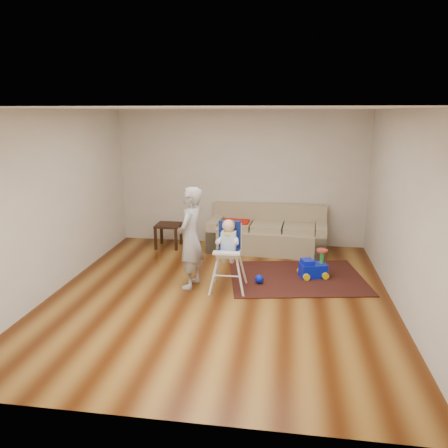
# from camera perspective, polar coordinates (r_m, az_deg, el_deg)

# --- Properties ---
(ground) EXTENTS (5.50, 5.50, 0.00)m
(ground) POSITION_cam_1_polar(r_m,az_deg,el_deg) (6.59, -0.51, -9.32)
(ground) COLOR #441C06
(ground) RESTS_ON ground
(room_envelope) EXTENTS (5.04, 5.52, 2.72)m
(room_envelope) POSITION_cam_1_polar(r_m,az_deg,el_deg) (6.59, 0.16, 7.65)
(room_envelope) COLOR beige
(room_envelope) RESTS_ON ground
(sofa) EXTENTS (2.31, 1.06, 0.87)m
(sofa) POSITION_cam_1_polar(r_m,az_deg,el_deg) (8.56, 5.66, -0.64)
(sofa) COLOR tan
(sofa) RESTS_ON ground
(side_table) EXTENTS (0.47, 0.47, 0.47)m
(side_table) POSITION_cam_1_polar(r_m,az_deg,el_deg) (8.86, -7.26, -1.50)
(side_table) COLOR black
(side_table) RESTS_ON ground
(area_rug) EXTENTS (2.40, 1.96, 0.02)m
(area_rug) POSITION_cam_1_polar(r_m,az_deg,el_deg) (7.34, 9.49, -6.90)
(area_rug) COLOR black
(area_rug) RESTS_ON ground
(ride_on_toy) EXTENTS (0.49, 0.42, 0.46)m
(ride_on_toy) POSITION_cam_1_polar(r_m,az_deg,el_deg) (7.32, 11.59, -5.04)
(ride_on_toy) COLOR #0819D1
(ride_on_toy) RESTS_ON area_rug
(toy_ball) EXTENTS (0.14, 0.14, 0.14)m
(toy_ball) POSITION_cam_1_polar(r_m,az_deg,el_deg) (6.98, 4.62, -7.18)
(toy_ball) COLOR #0819D1
(toy_ball) RESTS_ON area_rug
(high_chair) EXTENTS (0.52, 0.52, 1.12)m
(high_chair) POSITION_cam_1_polar(r_m,az_deg,el_deg) (6.61, 0.58, -4.24)
(high_chair) COLOR silver
(high_chair) RESTS_ON ground
(adult) EXTENTS (0.46, 0.62, 1.58)m
(adult) POSITION_cam_1_polar(r_m,az_deg,el_deg) (6.68, -4.42, -1.83)
(adult) COLOR #9B9B9E
(adult) RESTS_ON ground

